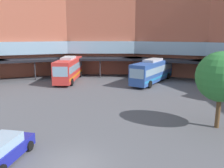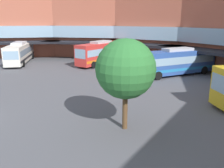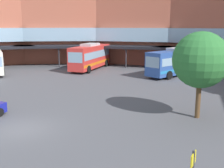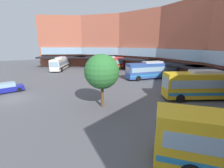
% 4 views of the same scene
% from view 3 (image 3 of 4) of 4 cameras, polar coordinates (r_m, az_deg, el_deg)
% --- Properties ---
extents(ground_plane, '(119.44, 119.44, 0.00)m').
position_cam_3_polar(ground_plane, '(19.48, -18.08, -8.81)').
color(ground_plane, '#515156').
extents(station_building, '(75.32, 33.84, 16.04)m').
position_cam_3_polar(station_building, '(37.87, 15.44, 12.91)').
color(station_building, '#AD5942').
rests_on(station_building, ground).
extents(bus_2, '(5.93, 10.67, 3.97)m').
position_cam_3_polar(bus_2, '(43.24, -4.44, 5.67)').
color(bus_2, red).
rests_on(bus_2, ground).
extents(bus_4, '(4.22, 11.88, 3.74)m').
position_cam_3_polar(bus_4, '(39.39, 13.68, 4.58)').
color(bus_4, '#2D519E').
rests_on(bus_4, ground).
extents(plaza_tree, '(4.04, 4.04, 6.31)m').
position_cam_3_polar(plaza_tree, '(20.82, 17.68, 4.68)').
color(plaza_tree, brown).
rests_on(plaza_tree, ground).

